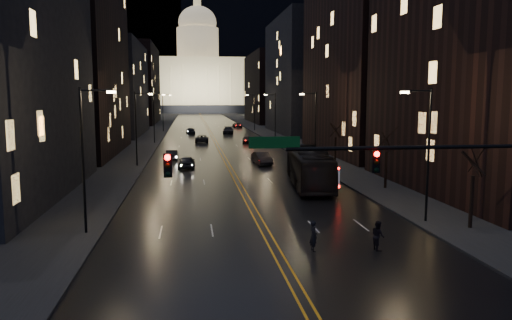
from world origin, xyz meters
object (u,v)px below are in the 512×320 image
object	(u,v)px
receding_car_a	(262,158)
bus	(309,168)
oncoming_car_b	(172,155)
traffic_signal	(426,172)
pedestrian_a	(314,236)
oncoming_car_a	(187,162)
pedestrian_b	(378,235)

from	to	relation	value
receding_car_a	bus	bearing A→B (deg)	-88.14
oncoming_car_b	receding_car_a	bearing A→B (deg)	153.39
receding_car_a	traffic_signal	bearing A→B (deg)	-93.62
oncoming_car_b	pedestrian_a	world-z (taller)	pedestrian_a
oncoming_car_a	pedestrian_b	distance (m)	34.56
oncoming_car_b	pedestrian_b	distance (m)	42.87
oncoming_car_a	pedestrian_a	xyz separation A→B (m)	(7.11, -32.62, 0.09)
pedestrian_b	traffic_signal	bearing A→B (deg)	179.60
receding_car_a	pedestrian_b	distance (m)	35.25
traffic_signal	pedestrian_a	distance (m)	7.62
receding_car_a	pedestrian_b	bearing A→B (deg)	-93.77
oncoming_car_b	pedestrian_a	xyz separation A→B (m)	(9.06, -40.71, 0.17)
receding_car_a	pedestrian_a	xyz separation A→B (m)	(-2.18, -34.97, 0.07)
pedestrian_b	bus	bearing A→B (deg)	-6.20
oncoming_car_a	oncoming_car_b	size ratio (longest dim) A/B	1.07
traffic_signal	receding_car_a	world-z (taller)	traffic_signal
bus	oncoming_car_a	xyz separation A→B (m)	(-11.48, 13.46, -1.03)
pedestrian_a	pedestrian_b	distance (m)	3.59
oncoming_car_a	receding_car_a	world-z (taller)	receding_car_a
bus	oncoming_car_b	distance (m)	25.42
traffic_signal	bus	xyz separation A→B (m)	(0.51, 24.16, -3.31)
bus	receding_car_a	world-z (taller)	bus
pedestrian_a	bus	bearing A→B (deg)	-20.91
oncoming_car_a	traffic_signal	bearing A→B (deg)	109.38
oncoming_car_a	pedestrian_a	size ratio (longest dim) A/B	2.63
bus	pedestrian_a	bearing A→B (deg)	-96.86
bus	pedestrian_a	size ratio (longest dim) A/B	7.50
receding_car_a	pedestrian_a	bearing A→B (deg)	-99.61
oncoming_car_a	pedestrian_b	size ratio (longest dim) A/B	2.73
bus	receding_car_a	bearing A→B (deg)	103.90
traffic_signal	pedestrian_b	size ratio (longest dim) A/B	10.43
pedestrian_a	oncoming_car_a	bearing A→B (deg)	4.23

